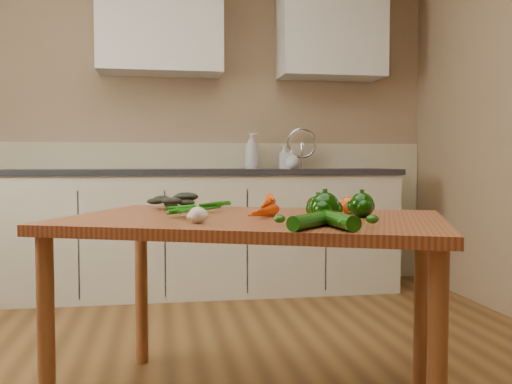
{
  "coord_description": "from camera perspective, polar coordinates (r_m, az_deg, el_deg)",
  "views": [
    {
      "loc": [
        -0.11,
        -1.96,
        0.95
      ],
      "look_at": [
        0.29,
        0.4,
        0.82
      ],
      "focal_mm": 40.0,
      "sensor_mm": 36.0,
      "label": 1
    }
  ],
  "objects": [
    {
      "name": "soap_bottle_c",
      "position": [
        4.4,
        3.6,
        3.32
      ],
      "size": [
        0.17,
        0.17,
        0.15
      ],
      "primitive_type": "imported",
      "rotation": [
        0.0,
        0.0,
        5.58
      ],
      "color": "silver",
      "rests_on": "counter_run"
    },
    {
      "name": "pepper_b",
      "position": [
        2.15,
        10.54,
        -1.31
      ],
      "size": [
        0.09,
        0.09,
        0.09
      ],
      "primitive_type": "sphere",
      "color": "black",
      "rests_on": "table"
    },
    {
      "name": "soap_bottle_a",
      "position": [
        4.38,
        -0.47,
        4.14
      ],
      "size": [
        0.15,
        0.15,
        0.27
      ],
      "primitive_type": "imported",
      "rotation": [
        0.0,
        0.0,
        0.94
      ],
      "color": "silver",
      "rests_on": "counter_run"
    },
    {
      "name": "garlic_bulb",
      "position": [
        1.93,
        -5.84,
        -2.31
      ],
      "size": [
        0.06,
        0.06,
        0.05
      ],
      "primitive_type": "ellipsoid",
      "color": "beige",
      "rests_on": "table"
    },
    {
      "name": "table",
      "position": [
        2.16,
        -0.2,
        -4.67
      ],
      "size": [
        1.63,
        1.36,
        0.74
      ],
      "rotation": [
        0.0,
        0.0,
        -0.39
      ],
      "color": "#9A502C",
      "rests_on": "ground"
    },
    {
      "name": "tomato_c",
      "position": [
        2.28,
        10.3,
        -1.3
      ],
      "size": [
        0.08,
        0.08,
        0.07
      ],
      "primitive_type": "ellipsoid",
      "color": "#C43504",
      "rests_on": "table"
    },
    {
      "name": "zucchini_b",
      "position": [
        1.78,
        5.43,
        -2.88
      ],
      "size": [
        0.18,
        0.19,
        0.05
      ],
      "primitive_type": "cylinder",
      "rotation": [
        1.57,
        0.0,
        -0.74
      ],
      "color": "#0E4107",
      "rests_on": "table"
    },
    {
      "name": "tomato_a",
      "position": [
        2.32,
        5.99,
        -1.26
      ],
      "size": [
        0.07,
        0.07,
        0.07
      ],
      "primitive_type": "ellipsoid",
      "color": "#820206",
      "rests_on": "table"
    },
    {
      "name": "pepper_a",
      "position": [
        2.08,
        6.22,
        -1.54
      ],
      "size": [
        0.08,
        0.08,
        0.08
      ],
      "primitive_type": "sphere",
      "color": "black",
      "rests_on": "table"
    },
    {
      "name": "room",
      "position": [
        2.16,
        -6.69,
        10.9
      ],
      "size": [
        4.04,
        5.04,
        2.64
      ],
      "color": "brown",
      "rests_on": "ground"
    },
    {
      "name": "carrot_bunch",
      "position": [
        2.19,
        -1.25,
        -1.47
      ],
      "size": [
        0.31,
        0.28,
        0.07
      ],
      "primitive_type": null,
      "rotation": [
        0.0,
        0.0,
        -0.39
      ],
      "color": "#D94005",
      "rests_on": "table"
    },
    {
      "name": "tomato_b",
      "position": [
        2.31,
        9.26,
        -1.3
      ],
      "size": [
        0.07,
        0.07,
        0.07
      ],
      "primitive_type": "ellipsoid",
      "color": "#C43504",
      "rests_on": "table"
    },
    {
      "name": "soap_bottle_b",
      "position": [
        4.4,
        2.86,
        3.54
      ],
      "size": [
        0.09,
        0.09,
        0.18
      ],
      "primitive_type": "imported",
      "rotation": [
        0.0,
        0.0,
        4.64
      ],
      "color": "silver",
      "rests_on": "counter_run"
    },
    {
      "name": "upper_cabinets",
      "position": [
        4.44,
        -1.33,
        16.02
      ],
      "size": [
        2.15,
        0.35,
        0.7
      ],
      "color": "silver",
      "rests_on": "room"
    },
    {
      "name": "zucchini_a",
      "position": [
        1.79,
        8.26,
        -2.8
      ],
      "size": [
        0.07,
        0.23,
        0.05
      ],
      "primitive_type": "cylinder",
      "rotation": [
        1.57,
        0.0,
        0.09
      ],
      "color": "#0E4107",
      "rests_on": "table"
    },
    {
      "name": "pepper_c",
      "position": [
        1.94,
        6.9,
        -1.58
      ],
      "size": [
        0.1,
        0.1,
        0.1
      ],
      "primitive_type": "sphere",
      "color": "black",
      "rests_on": "table"
    },
    {
      "name": "counter_run",
      "position": [
        4.19,
        -5.12,
        -3.77
      ],
      "size": [
        2.84,
        0.64,
        1.14
      ],
      "color": "beige",
      "rests_on": "ground"
    },
    {
      "name": "leafy_greens",
      "position": [
        2.51,
        -8.49,
        -0.59
      ],
      "size": [
        0.2,
        0.18,
        0.1
      ],
      "primitive_type": null,
      "color": "black",
      "rests_on": "table"
    }
  ]
}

